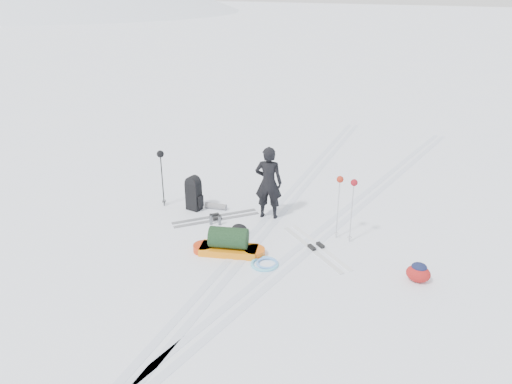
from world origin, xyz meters
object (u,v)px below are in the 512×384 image
expedition_rucksack (196,194)px  ski_poles_black (161,161)px  skier (269,183)px  pulk_sled (229,244)px

expedition_rucksack → ski_poles_black: ski_poles_black is taller
skier → expedition_rucksack: bearing=-1.6°
expedition_rucksack → ski_poles_black: bearing=-164.8°
skier → ski_poles_black: bearing=-2.3°
skier → expedition_rucksack: 1.73m
skier → pulk_sled: size_ratio=1.11×
skier → pulk_sled: 1.89m
ski_poles_black → skier: bearing=13.3°
pulk_sled → ski_poles_black: bearing=135.5°
pulk_sled → expedition_rucksack: 2.17m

